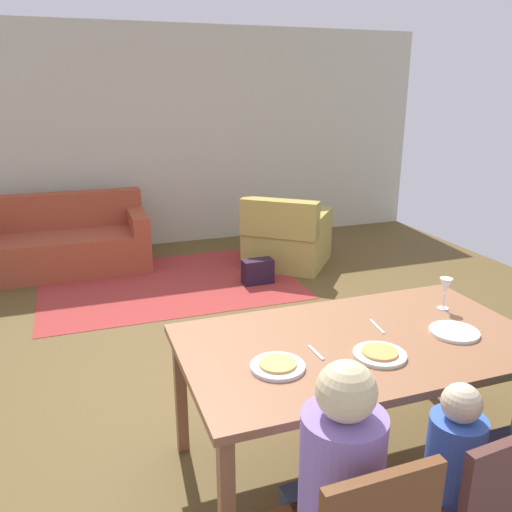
% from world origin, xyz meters
% --- Properties ---
extents(ground_plane, '(7.19, 6.09, 0.02)m').
position_xyz_m(ground_plane, '(0.00, 0.44, -0.01)').
color(ground_plane, brown).
extents(back_wall, '(7.19, 0.10, 2.70)m').
position_xyz_m(back_wall, '(0.00, 3.54, 1.35)').
color(back_wall, beige).
rests_on(back_wall, ground_plane).
extents(dining_table, '(1.79, 1.01, 0.76)m').
position_xyz_m(dining_table, '(0.21, -1.12, 0.69)').
color(dining_table, '#8E5C3B').
rests_on(dining_table, ground_plane).
extents(plate_near_man, '(0.25, 0.25, 0.02)m').
position_xyz_m(plate_near_man, '(-0.28, -1.24, 0.77)').
color(plate_near_man, silver).
rests_on(plate_near_man, dining_table).
extents(pizza_near_man, '(0.17, 0.17, 0.01)m').
position_xyz_m(pizza_near_man, '(-0.28, -1.24, 0.78)').
color(pizza_near_man, '#DEA751').
rests_on(pizza_near_man, plate_near_man).
extents(plate_near_child, '(0.25, 0.25, 0.02)m').
position_xyz_m(plate_near_child, '(0.21, -1.30, 0.77)').
color(plate_near_child, silver).
rests_on(plate_near_child, dining_table).
extents(pizza_near_child, '(0.17, 0.17, 0.01)m').
position_xyz_m(pizza_near_child, '(0.21, -1.30, 0.78)').
color(pizza_near_child, '#E79349').
rests_on(pizza_near_child, plate_near_child).
extents(plate_near_woman, '(0.25, 0.25, 0.02)m').
position_xyz_m(plate_near_woman, '(0.70, -1.22, 0.77)').
color(plate_near_woman, white).
rests_on(plate_near_woman, dining_table).
extents(wine_glass, '(0.07, 0.07, 0.19)m').
position_xyz_m(wine_glass, '(0.86, -0.94, 0.89)').
color(wine_glass, silver).
rests_on(wine_glass, dining_table).
extents(fork, '(0.02, 0.15, 0.01)m').
position_xyz_m(fork, '(-0.06, -1.17, 0.76)').
color(fork, silver).
rests_on(fork, dining_table).
extents(knife, '(0.04, 0.17, 0.01)m').
position_xyz_m(knife, '(0.37, -1.02, 0.76)').
color(knife, silver).
rests_on(knife, dining_table).
extents(person_man, '(0.30, 0.40, 1.11)m').
position_xyz_m(person_man, '(-0.28, -1.81, 0.51)').
color(person_man, '#2C374D').
rests_on(person_man, ground_plane).
extents(dining_chair_child, '(0.45, 0.45, 0.87)m').
position_xyz_m(dining_chair_child, '(0.22, -1.98, 0.49)').
color(dining_chair_child, '#512E29').
rests_on(dining_chair_child, ground_plane).
extents(person_child, '(0.22, 0.30, 0.92)m').
position_xyz_m(person_child, '(0.21, -1.81, 0.43)').
color(person_child, '#283E49').
rests_on(person_child, ground_plane).
extents(area_rug, '(2.60, 1.80, 0.01)m').
position_xyz_m(area_rug, '(-0.21, 1.98, 0.00)').
color(area_rug, '#9E312E').
rests_on(area_rug, ground_plane).
extents(couch, '(1.90, 0.86, 0.82)m').
position_xyz_m(couch, '(-1.27, 2.84, 0.30)').
color(couch, '#9E442B').
rests_on(couch, ground_plane).
extents(armchair, '(1.20, 1.20, 0.82)m').
position_xyz_m(armchair, '(1.18, 2.14, 0.32)').
color(armchair, '#A79547').
rests_on(armchair, ground_plane).
extents(handbag, '(0.32, 0.16, 0.26)m').
position_xyz_m(handbag, '(0.67, 1.68, 0.13)').
color(handbag, black).
rests_on(handbag, ground_plane).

